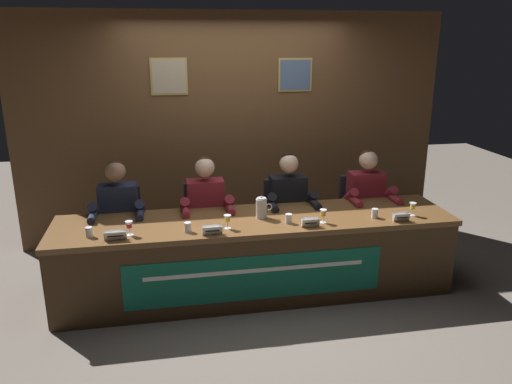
% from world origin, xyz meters
% --- Properties ---
extents(ground_plane, '(12.00, 12.00, 0.00)m').
position_xyz_m(ground_plane, '(0.00, 0.00, 0.00)').
color(ground_plane, '#70665B').
extents(wall_back_panelled, '(4.84, 0.14, 2.60)m').
position_xyz_m(wall_back_panelled, '(-0.00, 1.43, 1.30)').
color(wall_back_panelled, brown).
rests_on(wall_back_panelled, ground_plane).
extents(conference_table, '(3.64, 0.83, 0.73)m').
position_xyz_m(conference_table, '(-0.00, -0.11, 0.51)').
color(conference_table, brown).
rests_on(conference_table, ground_plane).
extents(chair_far_left, '(0.44, 0.44, 0.89)m').
position_xyz_m(chair_far_left, '(-1.25, 0.60, 0.43)').
color(chair_far_left, black).
rests_on(chair_far_left, ground_plane).
extents(panelist_far_left, '(0.51, 0.48, 1.22)m').
position_xyz_m(panelist_far_left, '(-1.25, 0.40, 0.71)').
color(panelist_far_left, black).
rests_on(panelist_far_left, ground_plane).
extents(nameplate_far_left, '(0.18, 0.06, 0.08)m').
position_xyz_m(nameplate_far_left, '(-1.22, -0.30, 0.77)').
color(nameplate_far_left, white).
rests_on(nameplate_far_left, conference_table).
extents(juice_glass_far_left, '(0.06, 0.06, 0.12)m').
position_xyz_m(juice_glass_far_left, '(-1.11, -0.21, 0.82)').
color(juice_glass_far_left, white).
rests_on(juice_glass_far_left, conference_table).
extents(water_cup_far_left, '(0.06, 0.06, 0.08)m').
position_xyz_m(water_cup_far_left, '(-1.44, -0.19, 0.77)').
color(water_cup_far_left, silver).
rests_on(water_cup_far_left, conference_table).
extents(chair_center_left, '(0.44, 0.44, 0.89)m').
position_xyz_m(chair_center_left, '(-0.42, 0.60, 0.43)').
color(chair_center_left, black).
rests_on(chair_center_left, ground_plane).
extents(panelist_center_left, '(0.51, 0.48, 1.22)m').
position_xyz_m(panelist_center_left, '(-0.42, 0.40, 0.71)').
color(panelist_center_left, black).
rests_on(panelist_center_left, ground_plane).
extents(nameplate_center_left, '(0.17, 0.06, 0.08)m').
position_xyz_m(nameplate_center_left, '(-0.43, -0.33, 0.77)').
color(nameplate_center_left, white).
rests_on(nameplate_center_left, conference_table).
extents(juice_glass_center_left, '(0.06, 0.06, 0.12)m').
position_xyz_m(juice_glass_center_left, '(-0.29, -0.21, 0.82)').
color(juice_glass_center_left, white).
rests_on(juice_glass_center_left, conference_table).
extents(water_cup_center_left, '(0.06, 0.06, 0.08)m').
position_xyz_m(water_cup_center_left, '(-0.63, -0.23, 0.77)').
color(water_cup_center_left, silver).
rests_on(water_cup_center_left, conference_table).
extents(chair_center_right, '(0.44, 0.44, 0.89)m').
position_xyz_m(chair_center_right, '(0.42, 0.60, 0.43)').
color(chair_center_right, black).
rests_on(chair_center_right, ground_plane).
extents(panelist_center_right, '(0.51, 0.48, 1.22)m').
position_xyz_m(panelist_center_right, '(0.42, 0.40, 0.71)').
color(panelist_center_right, black).
rests_on(panelist_center_right, ground_plane).
extents(nameplate_center_right, '(0.16, 0.06, 0.08)m').
position_xyz_m(nameplate_center_right, '(0.43, -0.30, 0.77)').
color(nameplate_center_right, white).
rests_on(nameplate_center_right, conference_table).
extents(juice_glass_center_right, '(0.06, 0.06, 0.12)m').
position_xyz_m(juice_glass_center_right, '(0.56, -0.22, 0.82)').
color(juice_glass_center_right, white).
rests_on(juice_glass_center_right, conference_table).
extents(water_cup_center_right, '(0.06, 0.06, 0.08)m').
position_xyz_m(water_cup_center_right, '(0.26, -0.18, 0.77)').
color(water_cup_center_right, silver).
rests_on(water_cup_center_right, conference_table).
extents(chair_far_right, '(0.44, 0.44, 0.89)m').
position_xyz_m(chair_far_right, '(1.25, 0.60, 0.43)').
color(chair_far_right, black).
rests_on(chair_far_right, ground_plane).
extents(panelist_far_right, '(0.51, 0.48, 1.22)m').
position_xyz_m(panelist_far_right, '(1.25, 0.40, 0.71)').
color(panelist_far_right, black).
rests_on(panelist_far_right, ground_plane).
extents(nameplate_far_right, '(0.15, 0.06, 0.08)m').
position_xyz_m(nameplate_far_right, '(1.27, -0.31, 0.77)').
color(nameplate_far_right, white).
rests_on(nameplate_far_right, conference_table).
extents(juice_glass_far_right, '(0.06, 0.06, 0.12)m').
position_xyz_m(juice_glass_far_right, '(1.43, -0.19, 0.82)').
color(juice_glass_far_right, white).
rests_on(juice_glass_far_right, conference_table).
extents(water_cup_far_right, '(0.06, 0.06, 0.08)m').
position_xyz_m(water_cup_far_right, '(1.07, -0.18, 0.77)').
color(water_cup_far_right, silver).
rests_on(water_cup_far_right, conference_table).
extents(water_pitcher_central, '(0.15, 0.10, 0.21)m').
position_xyz_m(water_pitcher_central, '(0.05, 0.00, 0.83)').
color(water_pitcher_central, silver).
rests_on(water_pitcher_central, conference_table).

